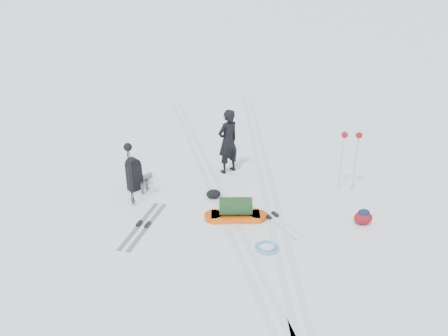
{
  "coord_description": "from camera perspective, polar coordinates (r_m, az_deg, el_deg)",
  "views": [
    {
      "loc": [
        -1.35,
        -8.53,
        4.99
      ],
      "look_at": [
        0.02,
        0.17,
        0.95
      ],
      "focal_mm": 35.0,
      "sensor_mm": 36.0,
      "label": 1
    }
  ],
  "objects": [
    {
      "name": "pulk_sled",
      "position": [
        9.49,
        1.52,
        -5.66
      ],
      "size": [
        1.4,
        0.58,
        0.52
      ],
      "rotation": [
        0.0,
        0.0,
        -0.14
      ],
      "color": "#EF560E",
      "rests_on": "ground"
    },
    {
      "name": "skier",
      "position": [
        11.42,
        0.51,
        3.49
      ],
      "size": [
        0.76,
        0.68,
        1.73
      ],
      "primitive_type": "imported",
      "rotation": [
        0.0,
        0.0,
        3.68
      ],
      "color": "black",
      "rests_on": "ground"
    },
    {
      "name": "stuff_sack",
      "position": [
        10.38,
        -1.39,
        -3.41
      ],
      "size": [
        0.4,
        0.34,
        0.22
      ],
      "rotation": [
        0.0,
        0.0,
        -0.25
      ],
      "color": "black",
      "rests_on": "ground"
    },
    {
      "name": "ski_tracks",
      "position": [
        10.82,
        2.53,
        -2.8
      ],
      "size": [
        3.38,
        17.97,
        0.01
      ],
      "color": "silver",
      "rests_on": "ground"
    },
    {
      "name": "touring_skis_white",
      "position": [
        9.71,
        6.22,
        -6.3
      ],
      "size": [
        0.97,
        1.91,
        0.07
      ],
      "rotation": [
        0.0,
        0.0,
        -1.2
      ],
      "color": "silver",
      "rests_on": "ground"
    },
    {
      "name": "touring_skis_grey",
      "position": [
        9.51,
        -10.48,
        -7.34
      ],
      "size": [
        1.02,
        1.88,
        0.07
      ],
      "rotation": [
        0.0,
        0.0,
        1.17
      ],
      "color": "gray",
      "rests_on": "ground"
    },
    {
      "name": "thermos_pair",
      "position": [
        10.81,
        -10.33,
        -2.4
      ],
      "size": [
        0.2,
        0.31,
        0.31
      ],
      "rotation": [
        0.0,
        0.0,
        0.32
      ],
      "color": "#515258",
      "rests_on": "ground"
    },
    {
      "name": "ski_poles_black",
      "position": [
        9.83,
        -12.37,
        1.69
      ],
      "size": [
        0.19,
        0.2,
        1.53
      ],
      "rotation": [
        0.0,
        0.0,
        -0.19
      ],
      "color": "black",
      "rests_on": "ground"
    },
    {
      "name": "expedition_rucksack",
      "position": [
        10.92,
        -11.5,
        -0.78
      ],
      "size": [
        0.63,
        0.9,
        0.84
      ],
      "rotation": [
        0.0,
        0.0,
        0.58
      ],
      "color": "black",
      "rests_on": "ground"
    },
    {
      "name": "small_daypack",
      "position": [
        9.81,
        17.72,
        -6.1
      ],
      "size": [
        0.49,
        0.45,
        0.34
      ],
      "rotation": [
        0.0,
        0.0,
        -0.47
      ],
      "color": "maroon",
      "rests_on": "ground"
    },
    {
      "name": "ground",
      "position": [
        9.97,
        0.05,
        -5.37
      ],
      "size": [
        200.0,
        200.0,
        0.0
      ],
      "primitive_type": "plane",
      "color": "white",
      "rests_on": "ground"
    },
    {
      "name": "snow_hill_backdrop",
      "position": [
        134.7,
        21.65,
        -10.68
      ],
      "size": [
        359.5,
        192.0,
        162.45
      ],
      "color": "white",
      "rests_on": "ground"
    },
    {
      "name": "ski_poles_silver",
      "position": [
        10.71,
        16.25,
        3.29
      ],
      "size": [
        0.47,
        0.23,
        1.51
      ],
      "rotation": [
        0.0,
        0.0,
        -0.08
      ],
      "color": "#BBBCC2",
      "rests_on": "ground"
    },
    {
      "name": "rope_coil",
      "position": [
        8.71,
        5.61,
        -10.21
      ],
      "size": [
        0.56,
        0.56,
        0.06
      ],
      "rotation": [
        0.0,
        0.0,
        0.19
      ],
      "color": "#50A3C3",
      "rests_on": "ground"
    }
  ]
}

